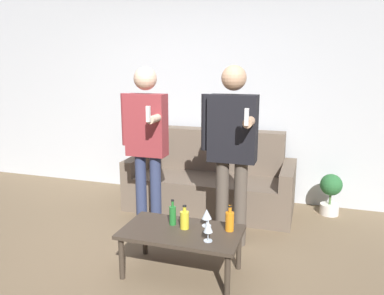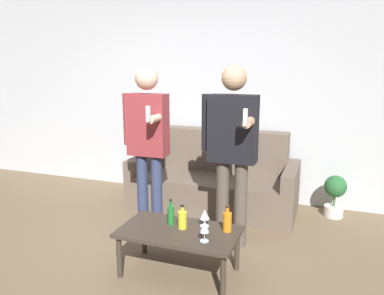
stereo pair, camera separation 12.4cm
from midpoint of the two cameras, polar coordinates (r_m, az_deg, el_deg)
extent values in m
plane|color=#756047|center=(3.24, -13.61, -19.21)|extent=(16.00, 16.00, 0.00)
cube|color=silver|center=(4.88, -0.18, 8.45)|extent=(8.00, 0.06, 2.70)
cube|color=#6B5B4C|center=(4.40, 1.50, -7.29)|extent=(1.66, 0.60, 0.41)
cube|color=#6B5B4C|center=(4.70, 2.95, -2.73)|extent=(1.66, 0.23, 0.92)
cube|color=#6B5B4C|center=(4.78, -8.49, -4.60)|extent=(0.14, 0.83, 0.60)
cube|color=#6B5B4C|center=(4.33, 13.52, -6.64)|extent=(0.14, 0.83, 0.60)
cube|color=#3D3328|center=(3.09, -2.79, -12.73)|extent=(0.96, 0.54, 0.03)
cylinder|color=#3D3328|center=(3.17, -11.82, -16.21)|extent=(0.04, 0.04, 0.35)
cylinder|color=#3D3328|center=(2.88, 4.12, -19.03)|extent=(0.04, 0.04, 0.35)
cylinder|color=#3D3328|center=(3.51, -8.23, -13.11)|extent=(0.04, 0.04, 0.35)
cylinder|color=#3D3328|center=(3.26, 6.02, -15.18)|extent=(0.04, 0.04, 0.35)
cylinder|color=#23752D|center=(3.16, -4.10, -10.33)|extent=(0.06, 0.06, 0.16)
cylinder|color=#23752D|center=(3.12, -4.14, -8.48)|extent=(0.02, 0.02, 0.06)
cylinder|color=black|center=(3.11, -4.14, -8.05)|extent=(0.02, 0.02, 0.01)
cylinder|color=orange|center=(3.05, 4.58, -11.19)|extent=(0.07, 0.07, 0.15)
cylinder|color=orange|center=(3.01, 4.62, -9.33)|extent=(0.03, 0.03, 0.06)
cylinder|color=black|center=(3.00, 4.63, -8.90)|extent=(0.03, 0.03, 0.01)
cylinder|color=yellow|center=(3.09, -2.31, -11.01)|extent=(0.07, 0.07, 0.14)
cylinder|color=yellow|center=(3.05, -2.33, -9.29)|extent=(0.03, 0.03, 0.06)
cylinder|color=black|center=(3.04, -2.33, -8.91)|extent=(0.03, 0.03, 0.01)
cylinder|color=silver|center=(2.91, 1.19, -14.02)|extent=(0.07, 0.07, 0.01)
cylinder|color=silver|center=(2.89, 1.19, -13.37)|extent=(0.01, 0.01, 0.07)
cone|color=silver|center=(2.86, 1.20, -11.88)|extent=(0.07, 0.07, 0.10)
cylinder|color=silver|center=(3.16, 1.09, -11.82)|extent=(0.08, 0.08, 0.01)
cylinder|color=silver|center=(3.14, 1.09, -11.29)|extent=(0.01, 0.01, 0.06)
cone|color=silver|center=(3.11, 1.09, -10.10)|extent=(0.08, 0.08, 0.08)
cylinder|color=navy|center=(3.89, -8.66, -6.91)|extent=(0.11, 0.11, 0.81)
cylinder|color=navy|center=(3.83, -6.53, -7.18)|extent=(0.11, 0.11, 0.81)
cube|color=#933338|center=(3.69, -7.91, 3.39)|extent=(0.39, 0.17, 0.61)
sphere|color=beige|center=(3.65, -8.12, 10.37)|extent=(0.22, 0.22, 0.22)
cylinder|color=#933338|center=(3.79, -11.11, 4.21)|extent=(0.07, 0.07, 0.52)
cylinder|color=beige|center=(3.49, -6.56, 4.44)|extent=(0.07, 0.27, 0.07)
cube|color=white|center=(3.34, -7.75, 5.09)|extent=(0.03, 0.03, 0.14)
cylinder|color=brown|center=(3.61, 3.61, -8.28)|extent=(0.12, 0.12, 0.82)
cylinder|color=brown|center=(3.58, 6.36, -8.55)|extent=(0.12, 0.12, 0.82)
cube|color=black|center=(3.41, 5.20, 2.89)|extent=(0.44, 0.19, 0.61)
sphere|color=tan|center=(3.36, 5.35, 10.51)|extent=(0.22, 0.22, 0.22)
cylinder|color=black|center=(3.46, 1.04, 3.86)|extent=(0.08, 0.08, 0.52)
cylinder|color=tan|center=(3.22, 7.72, 3.95)|extent=(0.08, 0.28, 0.08)
cube|color=white|center=(3.05, 7.18, 4.64)|extent=(0.03, 0.03, 0.14)
cylinder|color=silver|center=(4.63, 19.45, -8.85)|extent=(0.21, 0.21, 0.12)
cylinder|color=#476B38|center=(4.59, 19.57, -7.28)|extent=(0.03, 0.03, 0.15)
sphere|color=#286633|center=(4.54, 19.72, -5.37)|extent=(0.25, 0.25, 0.25)
camera|label=1|loc=(0.06, -91.04, -0.23)|focal=35.00mm
camera|label=2|loc=(0.06, 88.96, 0.23)|focal=35.00mm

